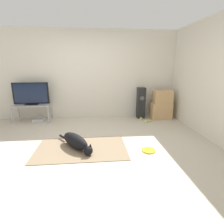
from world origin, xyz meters
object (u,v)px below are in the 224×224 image
at_px(dog, 76,141).
at_px(floor_speaker, 141,103).
at_px(frisbee, 149,150).
at_px(tennis_ball_by_boxes, 141,118).
at_px(game_console, 39,120).
at_px(cardboard_box_lower, 161,111).
at_px(tv_stand, 32,107).
at_px(tennis_ball_loose_on_carpet, 150,121).
at_px(tv, 31,94).
at_px(tennis_ball_near_speaker, 146,121).
at_px(cardboard_box_upper, 163,97).

relative_size(dog, floor_speaker, 1.00).
relative_size(dog, frisbee, 3.63).
distance_m(tennis_ball_by_boxes, game_console, 2.96).
xyz_separation_m(cardboard_box_lower, tv_stand, (-3.71, 0.07, 0.20)).
bearing_deg(tv_stand, tennis_ball_by_boxes, -2.42).
height_order(tennis_ball_loose_on_carpet, game_console, game_console).
relative_size(cardboard_box_lower, tennis_ball_loose_on_carpet, 9.02).
bearing_deg(tv, frisbee, -37.40).
xyz_separation_m(dog, tennis_ball_loose_on_carpet, (1.91, 1.45, -0.11)).
height_order(tv_stand, tennis_ball_loose_on_carpet, tv_stand).
relative_size(floor_speaker, tennis_ball_near_speaker, 13.96).
xyz_separation_m(dog, floor_speaker, (1.75, 1.90, 0.32)).
bearing_deg(dog, tv_stand, 126.87).
bearing_deg(cardboard_box_lower, floor_speaker, 167.04).
bearing_deg(tennis_ball_by_boxes, cardboard_box_upper, 4.45).
distance_m(frisbee, tv, 3.52).
height_order(frisbee, floor_speaker, floor_speaker).
xyz_separation_m(cardboard_box_upper, tv, (-3.73, 0.08, 0.13)).
relative_size(cardboard_box_upper, tennis_ball_by_boxes, 7.99).
xyz_separation_m(tv_stand, tennis_ball_by_boxes, (3.10, -0.13, -0.40)).
bearing_deg(dog, tv, 126.83).
distance_m(tv, tennis_ball_near_speaker, 3.28).
height_order(floor_speaker, game_console, floor_speaker).
relative_size(dog, tennis_ball_near_speaker, 13.93).
height_order(cardboard_box_upper, tennis_ball_loose_on_carpet, cardboard_box_upper).
bearing_deg(tv_stand, game_console, 1.96).
height_order(dog, tv, tv).
relative_size(cardboard_box_upper, floor_speaker, 0.57).
bearing_deg(tv, dog, -53.17).
bearing_deg(tennis_ball_loose_on_carpet, dog, -142.70).
relative_size(cardboard_box_lower, cardboard_box_upper, 1.13).
bearing_deg(tv_stand, tennis_ball_loose_on_carpet, -6.72).
bearing_deg(tennis_ball_by_boxes, tennis_ball_near_speaker, -75.23).
xyz_separation_m(tennis_ball_by_boxes, tennis_ball_near_speaker, (0.07, -0.28, 0.00)).
distance_m(cardboard_box_lower, cardboard_box_upper, 0.43).
bearing_deg(tennis_ball_by_boxes, frisbee, -100.59).
bearing_deg(cardboard_box_upper, tennis_ball_by_boxes, -175.55).
relative_size(frisbee, tv, 0.26).
distance_m(dog, game_console, 2.23).
distance_m(tennis_ball_near_speaker, tennis_ball_loose_on_carpet, 0.12).
xyz_separation_m(floor_speaker, tennis_ball_loose_on_carpet, (0.16, -0.45, -0.43)).
xyz_separation_m(cardboard_box_lower, tennis_ball_by_boxes, (-0.62, -0.06, -0.20)).
distance_m(floor_speaker, tennis_ball_by_boxes, 0.47).
bearing_deg(tennis_ball_near_speaker, tennis_ball_loose_on_carpet, 9.77).
bearing_deg(tv, tv_stand, -90.00).
bearing_deg(tennis_ball_loose_on_carpet, cardboard_box_lower, 36.66).
xyz_separation_m(frisbee, game_console, (-2.59, 2.09, 0.02)).
bearing_deg(tv_stand, cardboard_box_upper, -1.25).
distance_m(tv_stand, tv, 0.36).
bearing_deg(frisbee, floor_speaker, 79.49).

